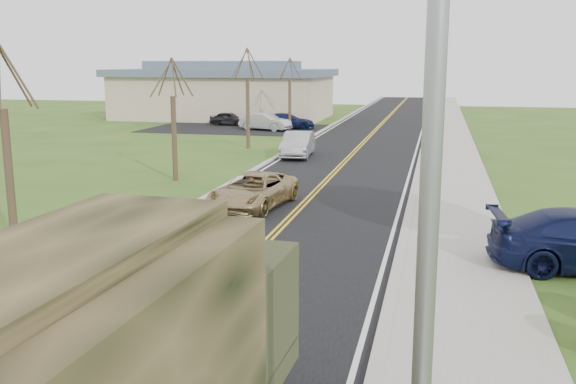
% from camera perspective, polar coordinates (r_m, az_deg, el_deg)
% --- Properties ---
extents(road, '(8.00, 120.00, 0.01)m').
position_cam_1_polar(road, '(46.55, 6.92, 4.58)').
color(road, black).
rests_on(road, ground).
extents(curb_right, '(0.30, 120.00, 0.12)m').
position_cam_1_polar(curb_right, '(46.27, 12.04, 4.44)').
color(curb_right, '#9E998E').
rests_on(curb_right, ground).
extents(sidewalk_right, '(3.20, 120.00, 0.10)m').
position_cam_1_polar(sidewalk_right, '(46.27, 14.21, 4.33)').
color(sidewalk_right, '#9E998E').
rests_on(sidewalk_right, ground).
extents(curb_left, '(0.30, 120.00, 0.10)m').
position_cam_1_polar(curb_left, '(47.17, 1.89, 4.80)').
color(curb_left, '#9E998E').
rests_on(curb_left, ground).
extents(street_light, '(1.65, 0.22, 8.00)m').
position_cam_1_polar(street_light, '(5.55, 11.48, 0.26)').
color(street_light, gray).
rests_on(street_light, ground).
extents(bare_tree_a, '(1.93, 2.26, 6.08)m').
position_cam_1_polar(bare_tree_a, '(20.19, -23.62, 2.32)').
color(bare_tree_a, '#38281C').
rests_on(bare_tree_a, ground).
extents(bare_tree_b, '(1.83, 2.14, 5.73)m').
position_cam_1_polar(bare_tree_b, '(30.58, -10.11, 5.60)').
color(bare_tree_b, '#38281C').
rests_on(bare_tree_b, ground).
extents(bare_tree_c, '(2.04, 2.39, 6.42)m').
position_cam_1_polar(bare_tree_c, '(41.81, -3.60, 7.69)').
color(bare_tree_c, '#38281C').
rests_on(bare_tree_c, ground).
extents(bare_tree_d, '(1.88, 2.20, 5.91)m').
position_cam_1_polar(bare_tree_d, '(53.41, 0.15, 8.28)').
color(bare_tree_d, '#38281C').
rests_on(bare_tree_d, ground).
extents(commercial_building, '(25.50, 21.50, 5.65)m').
position_cam_1_polar(commercial_building, '(65.45, -5.61, 8.92)').
color(commercial_building, tan).
rests_on(commercial_building, ground).
extents(suv_champagne, '(2.85, 5.05, 1.33)m').
position_cam_1_polar(suv_champagne, '(24.60, -3.10, 0.11)').
color(suv_champagne, '#A2895B').
rests_on(suv_champagne, ground).
extents(sedan_silver, '(1.89, 4.60, 1.48)m').
position_cam_1_polar(sedan_silver, '(37.96, 0.87, 4.25)').
color(sedan_silver, '#B5B4BA').
rests_on(sedan_silver, ground).
extents(lot_car_dark, '(3.56, 1.59, 1.19)m').
position_cam_1_polar(lot_car_dark, '(57.56, -5.23, 6.50)').
color(lot_car_dark, black).
rests_on(lot_car_dark, ground).
extents(lot_car_silver, '(4.60, 2.62, 1.43)m').
position_cam_1_polar(lot_car_silver, '(53.08, -2.02, 6.27)').
color(lot_car_silver, '#B4B4B9').
rests_on(lot_car_silver, ground).
extents(lot_car_navy, '(4.78, 2.63, 1.31)m').
position_cam_1_polar(lot_car_navy, '(54.31, -0.03, 6.32)').
color(lot_car_navy, '#10163C').
rests_on(lot_car_navy, ground).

